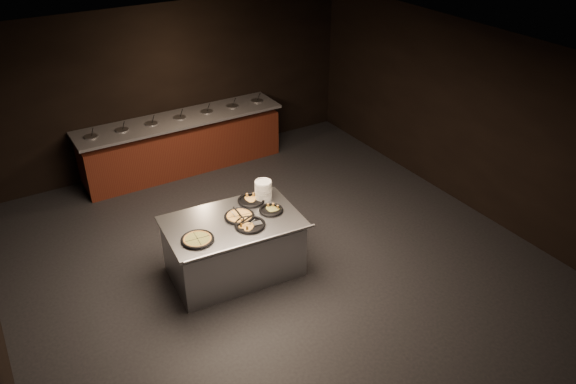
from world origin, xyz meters
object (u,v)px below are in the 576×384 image
serving_counter (234,248)px  pan_cheese_whole (239,216)px  pan_veggie_whole (197,239)px  plate_stack (263,190)px

serving_counter → pan_cheese_whole: bearing=15.3°
serving_counter → pan_veggie_whole: (-0.57, -0.18, 0.46)m
pan_cheese_whole → plate_stack: bearing=27.5°
plate_stack → pan_cheese_whole: bearing=-152.5°
plate_stack → pan_cheese_whole: size_ratio=0.66×
serving_counter → plate_stack: plate_stack is taller
plate_stack → pan_veggie_whole: 1.29m
serving_counter → plate_stack: (0.63, 0.29, 0.57)m
serving_counter → pan_veggie_whole: 0.75m
pan_cheese_whole → serving_counter: bearing=-169.0°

